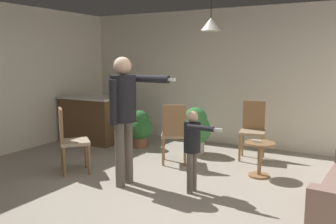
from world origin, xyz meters
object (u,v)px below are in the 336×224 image
(person_child, at_px, (193,142))
(spare_remote_on_table, at_px, (256,141))
(person_adult, at_px, (124,107))
(dining_chair_near_wall, at_px, (253,128))
(side_table_by_couch, at_px, (260,155))
(kitchen_counter, at_px, (91,119))
(dining_chair_by_counter, at_px, (69,138))
(dining_chair_centre_back, at_px, (174,132))
(potted_plant_corner, at_px, (140,127))
(potted_plant_by_wall, at_px, (196,128))

(person_child, distance_m, spare_remote_on_table, 1.16)
(person_adult, relative_size, dining_chair_near_wall, 1.76)
(side_table_by_couch, bearing_deg, spare_remote_on_table, -138.54)
(side_table_by_couch, relative_size, person_child, 0.48)
(kitchen_counter, height_order, person_adult, person_adult)
(person_adult, distance_m, dining_chair_by_counter, 1.17)
(person_adult, height_order, person_child, person_adult)
(side_table_by_couch, xyz_separation_m, dining_chair_by_counter, (-2.56, -1.23, 0.22))
(side_table_by_couch, relative_size, dining_chair_by_counter, 0.52)
(person_adult, bearing_deg, dining_chair_centre_back, 176.15)
(side_table_by_couch, relative_size, potted_plant_corner, 0.71)
(kitchen_counter, relative_size, dining_chair_near_wall, 1.26)
(dining_chair_centre_back, relative_size, potted_plant_corner, 1.37)
(kitchen_counter, xyz_separation_m, dining_chair_by_counter, (1.09, -1.73, 0.07))
(potted_plant_corner, xyz_separation_m, potted_plant_by_wall, (1.14, 0.11, 0.07))
(side_table_by_couch, xyz_separation_m, dining_chair_near_wall, (-0.37, 0.90, 0.22))
(person_adult, xyz_separation_m, potted_plant_by_wall, (0.15, 1.96, -0.62))
(side_table_by_couch, distance_m, dining_chair_near_wall, 1.00)
(kitchen_counter, relative_size, potted_plant_by_wall, 1.47)
(dining_chair_centre_back, relative_size, potted_plant_by_wall, 1.17)
(kitchen_counter, bearing_deg, person_child, -26.86)
(side_table_by_couch, height_order, dining_chair_near_wall, dining_chair_near_wall)
(person_child, bearing_deg, side_table_by_couch, 153.30)
(potted_plant_corner, height_order, potted_plant_by_wall, potted_plant_by_wall)
(kitchen_counter, height_order, dining_chair_centre_back, dining_chair_centre_back)
(potted_plant_corner, bearing_deg, kitchen_counter, -174.24)
(potted_plant_corner, bearing_deg, person_child, -40.78)
(kitchen_counter, relative_size, spare_remote_on_table, 9.69)
(kitchen_counter, bearing_deg, dining_chair_by_counter, -57.88)
(side_table_by_couch, bearing_deg, dining_chair_near_wall, 112.38)
(spare_remote_on_table, bearing_deg, dining_chair_by_counter, -154.54)
(side_table_by_couch, bearing_deg, potted_plant_corner, 166.37)
(person_child, distance_m, potted_plant_by_wall, 1.94)
(kitchen_counter, xyz_separation_m, person_child, (3.05, -1.55, 0.19))
(side_table_by_couch, height_order, dining_chair_centre_back, dining_chair_centre_back)
(person_child, xyz_separation_m, potted_plant_corner, (-1.92, 1.66, -0.27))
(dining_chair_near_wall, relative_size, potted_plant_corner, 1.37)
(person_child, bearing_deg, dining_chair_near_wall, 176.22)
(potted_plant_by_wall, xyz_separation_m, spare_remote_on_table, (1.33, -0.76, 0.07))
(potted_plant_by_wall, bearing_deg, potted_plant_corner, -174.60)
(dining_chair_centre_back, bearing_deg, potted_plant_by_wall, 59.91)
(kitchen_counter, bearing_deg, spare_remote_on_table, -8.45)
(potted_plant_by_wall, bearing_deg, kitchen_counter, -174.42)
(person_child, height_order, dining_chair_by_counter, person_child)
(person_adult, height_order, potted_plant_by_wall, person_adult)
(person_child, bearing_deg, potted_plant_by_wall, -153.53)
(side_table_by_couch, bearing_deg, person_child, -119.28)
(person_adult, xyz_separation_m, dining_chair_by_counter, (-1.03, 0.01, -0.54))
(person_adult, distance_m, potted_plant_by_wall, 2.06)
(kitchen_counter, xyz_separation_m, potted_plant_by_wall, (2.27, 0.22, -0.01))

